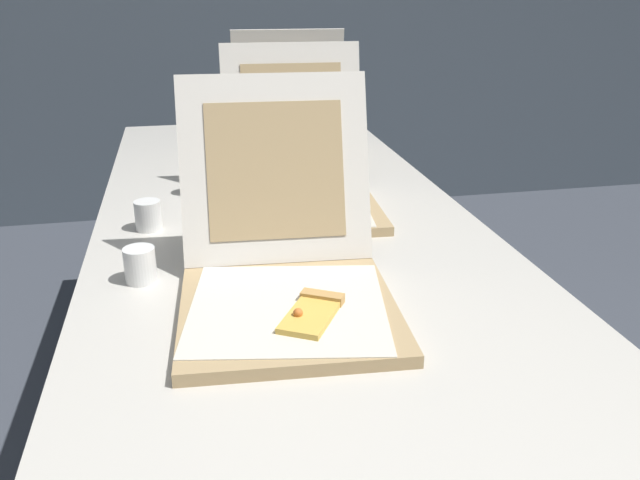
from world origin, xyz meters
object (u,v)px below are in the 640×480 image
Objects in this scene: pizza_box_front at (286,277)px; pizza_box_back at (292,135)px; cup_white_far at (194,182)px; cup_white_near_center at (140,265)px; pizza_box_middle at (300,186)px; cup_white_mid at (148,215)px; table at (295,252)px.

pizza_box_back is (0.19, 1.07, 0.00)m from pizza_box_front.
cup_white_far and cup_white_near_center have the same top height.
pizza_box_front is 0.53m from pizza_box_middle.
cup_white_mid is at bearing -121.32° from pizza_box_back.
pizza_box_front is 7.55× the size of cup_white_far.
cup_white_near_center is (-0.44, -0.92, -0.02)m from pizza_box_back.
pizza_box_middle is at bearing 81.04° from pizza_box_front.
cup_white_near_center is at bearing -112.55° from pizza_box_back.
pizza_box_back is at bearing 83.75° from pizza_box_front.
pizza_box_back is at bearing 49.91° from cup_white_far.
cup_white_near_center is (-0.33, -0.18, 0.08)m from table.
cup_white_far is 0.27m from cup_white_mid.
cup_white_far is at bearing -126.82° from pizza_box_back.
pizza_box_back is at bearing 55.41° from cup_white_mid.
pizza_box_middle reaches higher than table.
pizza_box_back reaches higher than cup_white_near_center.
cup_white_far and cup_white_mid have the same top height.
cup_white_mid is (-0.37, -0.09, -0.02)m from pizza_box_middle.
cup_white_far is 1.00× the size of cup_white_mid.
cup_white_mid is at bearing 88.99° from cup_white_near_center.
pizza_box_front is at bearing -99.27° from pizza_box_middle.
pizza_box_front is at bearing -59.57° from cup_white_mid.
pizza_box_front is 0.30m from cup_white_near_center.
cup_white_mid and cup_white_near_center have the same top height.
pizza_box_front is 0.69m from cup_white_far.
cup_white_mid is (-0.44, -0.64, -0.02)m from pizza_box_back.
pizza_box_back is at bearing 64.18° from cup_white_near_center.
cup_white_near_center is at bearing -102.34° from cup_white_far.
table is 0.22m from pizza_box_middle.
pizza_box_front is 7.55× the size of cup_white_near_center.
pizza_box_front reaches higher than cup_white_mid.
cup_white_far is 1.00× the size of cup_white_near_center.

